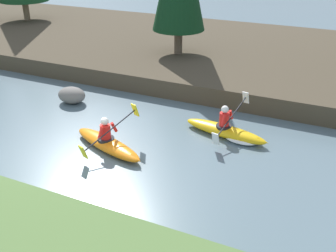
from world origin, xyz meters
The scene contains 5 objects.
ground_plane centered at (0.00, 0.00, 0.00)m, with size 90.00×90.00×0.00m, color slate.
riverbank_far centered at (0.00, 10.18, 0.35)m, with size 44.00×11.22×0.71m.
kayaker_lead centered at (3.29, 2.64, 0.20)m, with size 2.79×2.06×1.20m.
kayaker_middle centered at (0.35, 0.46, 0.22)m, with size 2.75×2.01×1.20m.
boulder_midstream centered at (-2.70, 2.84, 0.30)m, with size 1.05×0.82×0.59m.
Camera 1 is at (6.02, -7.81, 5.77)m, focal length 42.00 mm.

